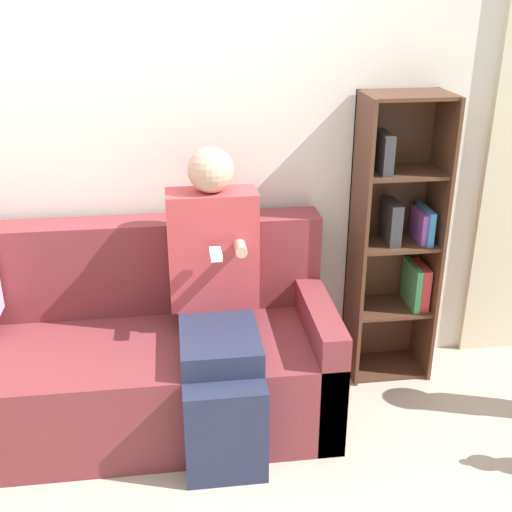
% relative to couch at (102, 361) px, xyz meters
% --- Properties ---
extents(ground_plane, '(14.00, 14.00, 0.00)m').
position_rel_couch_xyz_m(ground_plane, '(0.10, -0.51, -0.32)').
color(ground_plane, '#B2A893').
extents(back_wall, '(10.00, 0.06, 2.55)m').
position_rel_couch_xyz_m(back_wall, '(0.10, 0.42, 0.96)').
color(back_wall, silver).
rests_on(back_wall, ground_plane).
extents(couch, '(2.18, 0.80, 0.93)m').
position_rel_couch_xyz_m(couch, '(0.00, 0.00, 0.00)').
color(couch, maroon).
rests_on(couch, ground_plane).
extents(adult_seated, '(0.41, 0.72, 1.32)m').
position_rel_couch_xyz_m(adult_seated, '(0.55, -0.13, 0.37)').
color(adult_seated, '#232842').
rests_on(adult_seated, ground_plane).
extents(bookshelf, '(0.42, 0.30, 1.50)m').
position_rel_couch_xyz_m(bookshelf, '(1.50, 0.27, 0.44)').
color(bookshelf, '#4C2D1E').
rests_on(bookshelf, ground_plane).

